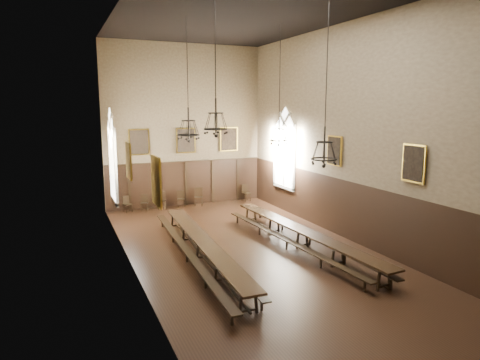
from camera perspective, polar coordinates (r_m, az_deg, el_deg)
floor at (r=16.80m, az=1.64°, el=-9.73°), size 9.00×18.00×0.02m
ceiling at (r=16.18m, az=1.81°, el=21.95°), size 9.00×18.00×0.02m
wall_back at (r=24.31m, az=-7.36°, el=7.15°), size 9.00×0.02×9.00m
wall_front at (r=8.63m, az=27.91°, el=1.24°), size 9.00×0.02×9.00m
wall_left at (r=14.55m, az=-14.67°, el=5.13°), size 0.02×18.00×9.00m
wall_right at (r=18.23m, az=14.75°, el=6.02°), size 0.02×18.00×9.00m
wainscot_panelling at (r=16.42m, az=1.66°, el=-5.58°), size 9.00×18.00×2.50m
table_left at (r=16.02m, az=-4.92°, el=-9.24°), size 1.17×10.01×0.78m
table_right at (r=17.42m, az=8.30°, el=-7.74°), size 1.20×9.84×0.77m
bench_left_outer at (r=15.89m, az=-7.09°, el=-9.76°), size 0.79×10.59×0.48m
bench_left_inner at (r=16.11m, az=-3.31°, el=-9.54°), size 0.76×9.46×0.43m
bench_right_inner at (r=17.17m, az=6.24°, el=-8.35°), size 0.89×9.48×0.43m
bench_right_outer at (r=17.83m, az=9.27°, el=-7.66°), size 0.33×10.14×0.46m
chair_0 at (r=23.71m, az=-14.74°, el=-3.53°), size 0.49×0.49×0.87m
chair_1 at (r=23.83m, az=-12.62°, el=-3.36°), size 0.48×0.48×0.88m
chair_2 at (r=24.01m, az=-10.36°, el=-3.14°), size 0.53×0.53×0.95m
chair_3 at (r=24.33m, az=-7.86°, el=-2.92°), size 0.48×0.48×0.91m
chair_4 at (r=24.55m, az=-5.56°, el=-2.68°), size 0.57×0.57×1.02m
chair_7 at (r=25.62m, az=0.82°, el=-2.13°), size 0.49×0.49×0.98m
chandelier_back_left at (r=17.22m, az=-6.88°, el=6.98°), size 0.88×0.88×4.68m
chandelier_back_right at (r=18.86m, az=5.22°, el=6.33°), size 0.79×0.79×5.03m
chandelier_front_left at (r=13.14m, az=-3.23°, el=8.16°), size 0.75×0.75×4.21m
chandelier_front_right at (r=14.89m, az=11.16°, el=4.03°), size 0.90×0.90×5.34m
portrait_back_0 at (r=23.66m, az=-13.31°, el=4.95°), size 1.10×0.12×1.40m
portrait_back_1 at (r=24.24m, az=-7.23°, el=5.25°), size 1.10×0.12×1.40m
portrait_back_2 at (r=25.08m, az=-1.49°, el=5.47°), size 1.10×0.12×1.40m
portrait_left_0 at (r=15.63m, az=-14.63°, el=2.49°), size 0.12×1.00×1.30m
portrait_left_1 at (r=11.25m, az=-11.10°, el=-0.16°), size 0.12×1.00×1.30m
portrait_right_0 at (r=19.01m, az=12.48°, el=3.84°), size 0.12×1.00×1.30m
portrait_right_1 at (r=15.61m, az=22.14°, el=2.07°), size 0.12×1.00×1.30m
window_right at (r=22.85m, az=5.96°, el=4.24°), size 0.20×2.20×4.60m
window_left at (r=20.09m, az=-16.72°, el=3.10°), size 0.20×2.20×4.60m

